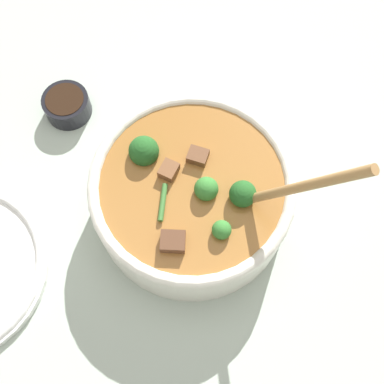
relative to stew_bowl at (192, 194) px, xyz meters
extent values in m
plane|color=#ADBCAD|center=(0.00, 0.00, -0.06)|extent=(4.00, 4.00, 0.00)
cylinder|color=white|center=(0.00, 0.00, -0.01)|extent=(0.27, 0.27, 0.09)
torus|color=white|center=(0.00, 0.00, 0.03)|extent=(0.27, 0.27, 0.02)
cylinder|color=#9E662D|center=(0.00, 0.00, 0.01)|extent=(0.25, 0.25, 0.05)
sphere|color=#387F33|center=(-0.01, 0.01, 0.04)|extent=(0.03, 0.03, 0.03)
cylinder|color=#6B9956|center=(-0.01, 0.01, 0.02)|extent=(0.01, 0.01, 0.01)
sphere|color=#235B23|center=(-0.06, 0.03, 0.05)|extent=(0.03, 0.03, 0.03)
cylinder|color=#6B9956|center=(-0.06, 0.03, 0.02)|extent=(0.01, 0.01, 0.02)
sphere|color=#387F33|center=(-0.02, 0.07, 0.04)|extent=(0.02, 0.02, 0.02)
cylinder|color=#6B9956|center=(-0.02, 0.07, 0.02)|extent=(0.01, 0.01, 0.01)
sphere|color=#235B23|center=(0.05, -0.06, 0.04)|extent=(0.04, 0.04, 0.04)
cylinder|color=#6B9956|center=(0.05, -0.06, 0.01)|extent=(0.01, 0.01, 0.02)
cube|color=brown|center=(0.03, -0.02, 0.04)|extent=(0.03, 0.03, 0.02)
cube|color=brown|center=(-0.02, -0.03, 0.04)|extent=(0.03, 0.03, 0.02)
cube|color=brown|center=(0.04, 0.07, 0.04)|extent=(0.04, 0.03, 0.02)
cylinder|color=#3D7533|center=(0.04, 0.02, 0.04)|extent=(0.02, 0.05, 0.01)
ellipsoid|color=#A87A47|center=(-0.06, 0.04, 0.03)|extent=(0.04, 0.03, 0.01)
cylinder|color=#A87A47|center=(-0.10, 0.07, 0.11)|extent=(0.11, 0.08, 0.18)
cylinder|color=black|center=(0.15, -0.21, -0.04)|extent=(0.07, 0.07, 0.03)
cylinder|color=black|center=(0.15, -0.21, -0.03)|extent=(0.06, 0.06, 0.01)
camera|label=1|loc=(0.06, 0.24, 0.60)|focal=45.00mm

